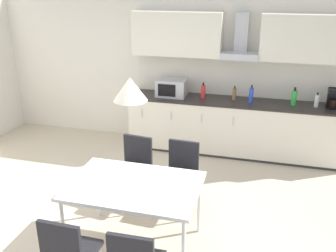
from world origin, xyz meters
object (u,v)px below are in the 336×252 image
at_px(bottle_brown, 234,94).
at_px(dining_table, 134,188).
at_px(bottle_red, 203,91).
at_px(chair_near_left, 68,250).
at_px(microwave, 172,88).
at_px(bottle_blue, 251,95).
at_px(bottle_green, 294,98).
at_px(chair_far_left, 135,164).
at_px(coffee_maker, 334,98).
at_px(bottle_white, 317,101).
at_px(pendant_lamp, 130,89).
at_px(chair_far_right, 181,169).

bearing_deg(bottle_brown, dining_table, -105.45).
relative_size(bottle_red, chair_near_left, 0.29).
bearing_deg(microwave, bottle_blue, -1.17).
xyz_separation_m(bottle_red, bottle_green, (1.40, -0.01, 0.01)).
relative_size(dining_table, chair_far_left, 1.55).
distance_m(coffee_maker, bottle_red, 1.96).
bearing_deg(dining_table, chair_near_left, -109.90).
bearing_deg(bottle_white, pendant_lamp, -126.79).
bearing_deg(bottle_red, chair_far_right, -88.01).
relative_size(dining_table, pendant_lamp, 4.20).
bearing_deg(microwave, pendant_lamp, -84.01).
bearing_deg(bottle_blue, bottle_red, 176.30).
bearing_deg(pendant_lamp, bottle_white, 53.21).
bearing_deg(coffee_maker, bottle_white, -175.56).
bearing_deg(chair_near_left, bottle_brown, 73.47).
bearing_deg(bottle_brown, bottle_red, -177.39).
relative_size(chair_far_left, chair_far_right, 1.00).
distance_m(microwave, bottle_green, 1.92).
relative_size(bottle_brown, chair_far_left, 0.26).
xyz_separation_m(bottle_green, chair_near_left, (-1.95, -3.49, -0.49)).
xyz_separation_m(bottle_blue, chair_far_left, (-1.30, -1.77, -0.49)).
height_order(microwave, coffee_maker, coffee_maker).
xyz_separation_m(bottle_green, pendant_lamp, (-1.65, -2.65, 0.73)).
bearing_deg(dining_table, bottle_brown, 74.55).
bearing_deg(chair_far_left, microwave, 89.47).
bearing_deg(chair_far_right, bottle_green, 53.45).
height_order(bottle_blue, chair_far_right, bottle_blue).
distance_m(bottle_blue, pendant_lamp, 2.89).
xyz_separation_m(microwave, pendant_lamp, (0.28, -2.64, 0.71)).
xyz_separation_m(bottle_brown, bottle_green, (0.91, -0.03, 0.02)).
bearing_deg(chair_far_left, bottle_white, 38.48).
xyz_separation_m(microwave, coffee_maker, (2.48, 0.03, 0.01)).
relative_size(chair_near_left, pendant_lamp, 2.72).
bearing_deg(bottle_white, bottle_blue, -177.94).
xyz_separation_m(bottle_green, chair_far_left, (-1.94, -1.81, -0.49)).
bearing_deg(dining_table, coffee_maker, 50.34).
bearing_deg(microwave, bottle_brown, 2.58).
relative_size(bottle_blue, chair_far_right, 0.32).
distance_m(chair_near_left, chair_far_left, 1.68).
distance_m(bottle_green, chair_far_left, 2.70).
relative_size(bottle_brown, bottle_white, 1.02).
bearing_deg(dining_table, chair_far_left, 109.27).
xyz_separation_m(bottle_green, chair_far_right, (-1.34, -1.81, -0.49)).
xyz_separation_m(bottle_brown, pendant_lamp, (-0.74, -2.68, 0.75)).
bearing_deg(chair_near_left, bottle_white, 56.78).
relative_size(bottle_red, bottle_blue, 0.91).
height_order(microwave, bottle_green, microwave).
xyz_separation_m(bottle_brown, chair_near_left, (-1.05, -3.52, -0.47)).
relative_size(bottle_brown, dining_table, 0.17).
distance_m(coffee_maker, chair_far_right, 2.68).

